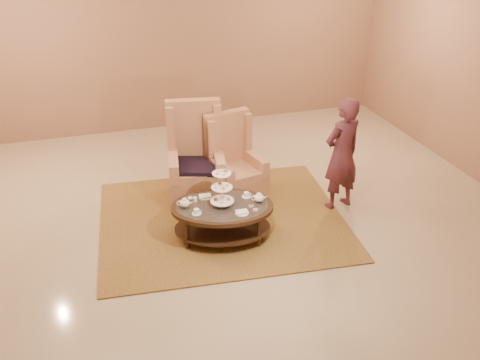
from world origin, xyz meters
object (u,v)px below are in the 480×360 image
object	(u,v)px
tea_table	(222,211)
armchair_right	(234,170)
person	(342,154)
armchair_left	(196,168)

from	to	relation	value
tea_table	armchair_right	world-z (taller)	armchair_right
tea_table	person	size ratio (longest dim) A/B	0.91
armchair_left	person	xyz separation A→B (m)	(1.85, -0.83, 0.32)
armchair_right	armchair_left	bearing A→B (deg)	154.02
tea_table	armchair_left	world-z (taller)	armchair_left
tea_table	armchair_right	distance (m)	1.11
armchair_left	armchair_right	bearing A→B (deg)	-3.81
person	armchair_left	bearing A→B (deg)	-39.63
tea_table	armchair_right	size ratio (longest dim) A/B	1.17
tea_table	person	xyz separation A→B (m)	(1.77, 0.31, 0.41)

